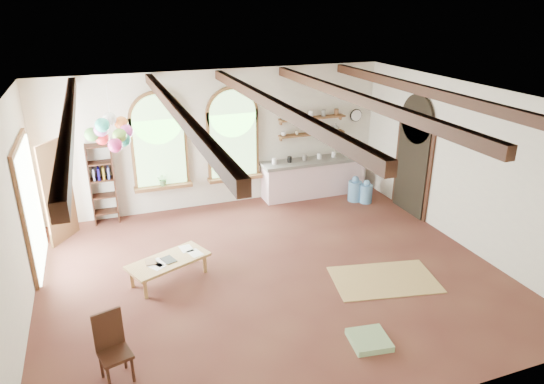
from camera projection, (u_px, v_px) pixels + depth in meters
name	position (u px, v px, depth m)	size (l,w,h in m)	color
floor	(271.00, 273.00, 8.83)	(8.00, 8.00, 0.00)	brown
ceiling_beams	(271.00, 104.00, 7.68)	(6.20, 6.80, 0.18)	#351D11
window_left	(159.00, 145.00, 10.76)	(1.30, 0.28, 2.20)	brown
window_right	(233.00, 138.00, 11.30)	(1.30, 0.28, 2.20)	brown
left_doorway	(31.00, 208.00, 8.70)	(0.10, 1.90, 2.50)	brown
right_doorway	(412.00, 167.00, 10.99)	(0.10, 1.30, 2.40)	black
kitchen_counter	(314.00, 177.00, 12.18)	(2.68, 0.62, 0.94)	silver
wall_shelf_lower	(312.00, 134.00, 11.93)	(1.70, 0.24, 0.04)	brown
wall_shelf_upper	(312.00, 118.00, 11.79)	(1.70, 0.24, 0.04)	brown
wall_clock	(356.00, 115.00, 12.27)	(0.32, 0.32, 0.04)	black
bookshelf	(102.00, 184.00, 10.52)	(0.53, 0.32, 1.80)	#351D11
coffee_table	(168.00, 262.00, 8.50)	(1.54, 1.14, 0.40)	tan
side_chair	(116.00, 361.00, 6.28)	(0.47, 0.47, 0.96)	#351D11
floor_mat	(384.00, 280.00, 8.60)	(1.82, 1.12, 0.02)	tan
floor_cushion	(369.00, 340.00, 7.02)	(0.55, 0.55, 0.09)	#7EA06E
water_jug_a	(355.00, 190.00, 11.90)	(0.33, 0.33, 0.64)	#588DBE
water_jug_b	(366.00, 193.00, 11.80)	(0.30, 0.30, 0.58)	#588DBE
balloon_cluster	(111.00, 132.00, 9.06)	(0.89, 0.95, 1.16)	white
table_book	(145.00, 263.00, 8.36)	(0.18, 0.25, 0.02)	olive
tablet	(169.00, 260.00, 8.46)	(0.19, 0.28, 0.01)	black
potted_plant_left	(163.00, 179.00, 10.96)	(0.27, 0.23, 0.30)	#598C4C
potted_plant_right	(235.00, 171.00, 11.50)	(0.27, 0.23, 0.30)	#598C4C
shelf_cup_a	(284.00, 134.00, 11.67)	(0.12, 0.10, 0.10)	white
shelf_cup_b	(297.00, 133.00, 11.78)	(0.10, 0.10, 0.09)	beige
shelf_bowl_a	(310.00, 132.00, 11.90)	(0.22, 0.22, 0.05)	beige
shelf_bowl_b	(323.00, 131.00, 12.01)	(0.20, 0.20, 0.06)	#8C664C
shelf_vase	(336.00, 127.00, 12.10)	(0.18, 0.18, 0.19)	slate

